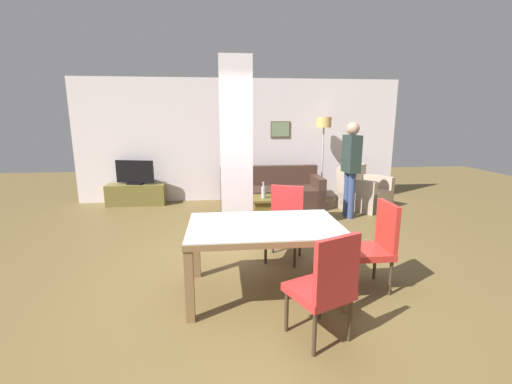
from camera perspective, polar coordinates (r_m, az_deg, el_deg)
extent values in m
plane|color=brown|center=(3.88, 1.39, -16.34)|extent=(18.00, 18.00, 0.00)
cube|color=silver|center=(7.78, -2.64, 8.53)|extent=(7.20, 0.06, 2.70)
cube|color=brown|center=(7.83, 4.08, 10.37)|extent=(0.44, 0.02, 0.36)
cube|color=gray|center=(7.82, 4.10, 10.37)|extent=(0.40, 0.01, 0.32)
cube|color=silver|center=(5.02, -3.33, 6.46)|extent=(0.46, 0.31, 2.70)
cube|color=brown|center=(3.14, 2.58, -8.77)|extent=(1.60, 0.06, 0.06)
cube|color=brown|center=(4.05, 0.58, -3.87)|extent=(1.60, 0.06, 0.06)
cube|color=brown|center=(3.58, -10.94, -6.30)|extent=(0.06, 0.91, 0.06)
cube|color=brown|center=(3.76, 13.21, -5.48)|extent=(0.06, 0.91, 0.06)
cube|color=silver|center=(3.58, 1.45, -5.46)|extent=(1.58, 1.01, 0.01)
cube|color=brown|center=(3.30, -11.01, -15.17)|extent=(0.08, 0.08, 0.70)
cube|color=brown|center=(3.49, 15.09, -13.76)|extent=(0.08, 0.08, 0.70)
cube|color=brown|center=(4.14, -9.89, -9.26)|extent=(0.08, 0.08, 0.70)
cube|color=brown|center=(4.29, 10.69, -8.49)|extent=(0.08, 0.08, 0.70)
cube|color=red|center=(4.53, 4.61, -6.22)|extent=(0.60, 0.60, 0.07)
cube|color=red|center=(4.64, 5.23, -2.04)|extent=(0.42, 0.22, 0.51)
cylinder|color=#3E2F20|center=(4.40, 6.46, -10.02)|extent=(0.04, 0.04, 0.39)
cylinder|color=#3E2F20|center=(4.48, 1.61, -9.53)|extent=(0.04, 0.04, 0.39)
cylinder|color=#3E2F20|center=(4.75, 7.34, -8.34)|extent=(0.04, 0.04, 0.39)
cylinder|color=#3E2F20|center=(4.82, 2.84, -7.92)|extent=(0.04, 0.04, 0.39)
cube|color=red|center=(3.99, 18.06, -9.41)|extent=(0.46, 0.46, 0.07)
cube|color=red|center=(3.99, 21.05, -5.25)|extent=(0.05, 0.44, 0.51)
cylinder|color=#3E2F20|center=(3.85, 16.33, -13.83)|extent=(0.04, 0.04, 0.39)
cylinder|color=#3E2F20|center=(4.17, 14.35, -11.62)|extent=(0.04, 0.04, 0.39)
cylinder|color=#3E2F20|center=(4.01, 21.51, -13.18)|extent=(0.04, 0.04, 0.39)
cylinder|color=#3E2F20|center=(4.31, 19.19, -11.13)|extent=(0.04, 0.04, 0.39)
cube|color=#B92B2A|center=(3.06, 10.37, -15.93)|extent=(0.61, 0.61, 0.07)
cube|color=#B92B2A|center=(2.79, 13.38, -12.24)|extent=(0.42, 0.22, 0.51)
cylinder|color=#3E2F20|center=(3.20, 5.12, -19.14)|extent=(0.04, 0.04, 0.39)
cylinder|color=#3E2F20|center=(3.40, 10.61, -17.23)|extent=(0.04, 0.04, 0.39)
cylinder|color=#3E2F20|center=(2.95, 9.71, -22.30)|extent=(0.04, 0.04, 0.39)
cylinder|color=#3E2F20|center=(3.17, 15.35, -19.89)|extent=(0.04, 0.04, 0.39)
cube|color=#442E24|center=(7.23, 2.53, -0.91)|extent=(2.11, 0.89, 0.42)
cube|color=#442E24|center=(7.49, 2.16, 2.83)|extent=(2.11, 0.18, 0.42)
cube|color=#442E24|center=(7.40, 10.04, 0.15)|extent=(0.16, 0.89, 0.65)
cube|color=#442E24|center=(7.13, -5.26, -0.19)|extent=(0.16, 0.89, 0.65)
cube|color=#C2AC95|center=(7.52, 17.62, -1.04)|extent=(1.21, 1.21, 0.40)
cube|color=#C2AC95|center=(7.59, 15.63, 2.54)|extent=(0.80, 0.68, 0.46)
cube|color=#C2AC95|center=(7.81, 18.98, 0.31)|extent=(0.64, 0.76, 0.66)
cube|color=#C2AC95|center=(7.18, 16.27, -0.53)|extent=(0.64, 0.76, 0.66)
cube|color=brown|center=(6.18, 2.88, -1.05)|extent=(0.78, 0.55, 0.04)
cube|color=brown|center=(6.24, 2.85, -3.08)|extent=(0.70, 0.47, 0.41)
cylinder|color=#B2B7BC|center=(6.08, 1.25, -0.08)|extent=(0.08, 0.08, 0.21)
cylinder|color=#B2B7BC|center=(6.05, 1.26, 1.21)|extent=(0.03, 0.03, 0.07)
cylinder|color=#B7B7BC|center=(6.04, 1.26, 1.62)|extent=(0.04, 0.04, 0.01)
cube|color=brown|center=(7.87, -19.29, -0.37)|extent=(1.23, 0.40, 0.45)
cube|color=black|center=(7.82, -19.42, 1.36)|extent=(0.37, 0.27, 0.03)
cube|color=black|center=(7.78, -19.55, 3.22)|extent=(0.82, 0.25, 0.49)
cylinder|color=#B7B7BC|center=(7.92, 10.74, -1.43)|extent=(0.28, 0.28, 0.02)
cylinder|color=#B7B7BC|center=(7.77, 10.99, 4.50)|extent=(0.04, 0.04, 1.63)
cylinder|color=#E5BC66|center=(7.70, 11.27, 11.35)|extent=(0.32, 0.32, 0.22)
cylinder|color=#344571|center=(6.62, 15.59, -0.62)|extent=(0.13, 0.13, 0.86)
cylinder|color=#344571|center=(6.76, 14.94, -0.31)|extent=(0.13, 0.13, 0.86)
cube|color=#273833|center=(6.57, 15.64, 6.14)|extent=(0.26, 0.40, 0.68)
sphere|color=tan|center=(6.54, 15.88, 10.14)|extent=(0.23, 0.23, 0.23)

